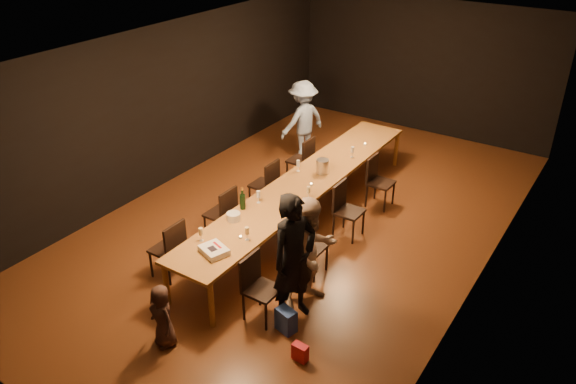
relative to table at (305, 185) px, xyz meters
The scene contains 30 objects.
ground 0.70m from the table, ahead, with size 10.00×10.00×0.00m, color #441F11.
room_shell 1.38m from the table, ahead, with size 6.04×10.04×3.02m.
table is the anchor object (origin of this frame).
chair_right_0 2.56m from the table, 70.50° to the right, with size 0.42×0.42×0.93m, color black, non-canonical shape.
chair_right_1 1.49m from the table, 54.69° to the right, with size 0.42×0.42×0.93m, color black, non-canonical shape.
chair_right_2 0.88m from the table, ahead, with size 0.42×0.42×0.93m, color black, non-canonical shape.
chair_right_3 1.49m from the table, 54.69° to the left, with size 0.42×0.42×0.93m, color black, non-canonical shape.
chair_left_0 2.56m from the table, 109.50° to the right, with size 0.42×0.42×0.93m, color black, non-canonical shape.
chair_left_1 1.49m from the table, 125.31° to the right, with size 0.42×0.42×0.93m, color black, non-canonical shape.
chair_left_2 0.88m from the table, behind, with size 0.42×0.42×0.93m, color black, non-canonical shape.
chair_left_3 1.49m from the table, 125.31° to the left, with size 0.42×0.42×0.93m, color black, non-canonical shape.
woman_birthday 2.43m from the table, 61.38° to the right, with size 0.66×0.43×1.82m, color black.
woman_tan 2.12m from the table, 55.78° to the right, with size 0.78×0.61×1.60m, color beige.
man_blue 2.63m from the table, 122.91° to the left, with size 1.07×0.61×1.65m, color #8FADDD.
child 3.48m from the table, 88.26° to the right, with size 0.43×0.28×0.87m, color #402A24.
gift_bag_red 3.30m from the table, 58.89° to the right, with size 0.20×0.11×0.23m, color red.
gift_bag_blue 2.79m from the table, 62.93° to the right, with size 0.26×0.17×0.33m, color #284CB1.
birthday_cake 2.42m from the table, 88.25° to the right, with size 0.44×0.40×0.09m.
plate_stack 1.62m from the table, 98.39° to the right, with size 0.21×0.21×0.12m, color silver.
champagne_bottle 1.33m from the table, 104.34° to the right, with size 0.09×0.09×0.37m, color black, non-canonical shape.
ice_bucket 0.49m from the table, 81.44° to the left, with size 0.22×0.22×0.25m, color #B8B7BC.
wineglass_0 2.31m from the table, 96.58° to the right, with size 0.06×0.06×0.21m, color beige, non-canonical shape.
wineglass_1 1.94m from the table, 82.46° to the right, with size 0.06×0.06×0.21m, color beige, non-canonical shape.
wineglass_2 1.02m from the table, 103.33° to the right, with size 0.06×0.06×0.21m, color silver, non-canonical shape.
wineglass_3 0.57m from the table, 52.16° to the right, with size 0.06×0.06×0.21m, color beige, non-canonical shape.
wineglass_4 0.45m from the table, 137.89° to the left, with size 0.06×0.06×0.21m, color silver, non-canonical shape.
wineglass_5 1.32m from the table, 81.08° to the left, with size 0.06×0.06×0.21m, color silver, non-canonical shape.
tealight_near 1.94m from the table, 85.57° to the right, with size 0.05×0.05×0.03m, color #B2B7B2.
tealight_mid 0.17m from the table, 14.91° to the right, with size 0.05×0.05×0.03m, color #B2B7B2.
tealight_far 1.93m from the table, 85.55° to the left, with size 0.05×0.05×0.03m, color #B2B7B2.
Camera 1 is at (4.33, -7.05, 5.07)m, focal length 35.00 mm.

